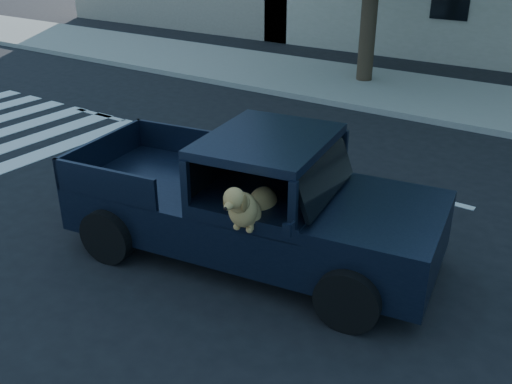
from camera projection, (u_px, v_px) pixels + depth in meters
ground at (332, 296)px, 7.05m from camera, size 120.00×120.00×0.00m
far_sidewalk at (508, 109)px, 13.88m from camera, size 60.00×4.00×0.15m
pickup_truck at (245, 215)px, 7.70m from camera, size 5.19×2.80×1.77m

